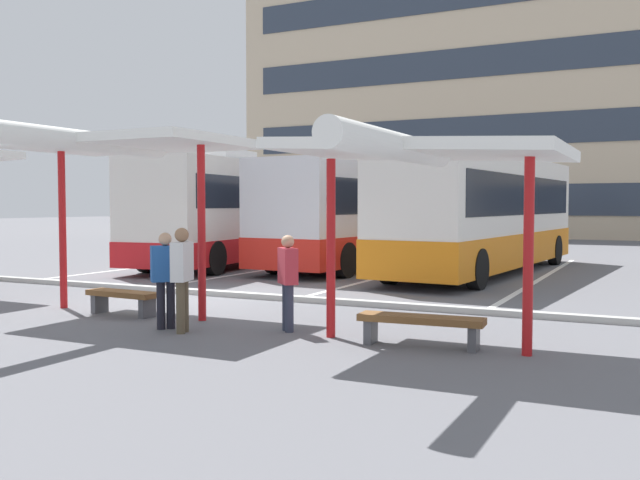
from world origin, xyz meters
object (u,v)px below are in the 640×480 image
(waiting_shelter_2, at_px, (418,154))
(waiting_passenger_1, at_px, (165,274))
(coach_bus_1, at_px, (366,215))
(coach_bus_2, at_px, (484,215))
(waiting_shelter_1, at_px, (117,147))
(waiting_passenger_2, at_px, (182,272))
(coach_bus_0, at_px, (242,212))
(waiting_passenger_0, at_px, (288,277))
(bench_1, at_px, (123,297))
(bench_2, at_px, (421,323))

(waiting_shelter_2, relative_size, waiting_passenger_1, 2.85)
(coach_bus_1, distance_m, coach_bus_2, 4.13)
(waiting_shelter_1, bearing_deg, waiting_passenger_2, -21.95)
(coach_bus_0, relative_size, waiting_shelter_1, 2.36)
(waiting_passenger_0, bearing_deg, waiting_shelter_1, -179.74)
(bench_1, relative_size, waiting_passenger_2, 0.91)
(coach_bus_1, xyz_separation_m, waiting_shelter_1, (-0.04, -11.70, 1.38))
(waiting_shelter_2, xyz_separation_m, waiting_passenger_2, (-3.76, -0.46, -1.78))
(coach_bus_0, relative_size, waiting_passenger_0, 7.31)
(coach_bus_0, bearing_deg, waiting_passenger_2, -61.26)
(waiting_shelter_2, distance_m, waiting_passenger_1, 4.61)
(coach_bus_1, bearing_deg, bench_1, -90.22)
(coach_bus_0, distance_m, waiting_passenger_2, 13.24)
(bench_1, bearing_deg, waiting_passenger_0, -1.39)
(coach_bus_1, relative_size, waiting_shelter_2, 2.38)
(coach_bus_1, distance_m, bench_1, 11.68)
(coach_bus_2, xyz_separation_m, waiting_passenger_1, (-2.48, -11.75, -0.83))
(waiting_shelter_1, relative_size, bench_1, 3.16)
(waiting_passenger_1, bearing_deg, waiting_passenger_2, -18.51)
(waiting_passenger_0, relative_size, waiting_passenger_1, 0.98)
(coach_bus_2, distance_m, bench_2, 11.48)
(coach_bus_1, xyz_separation_m, waiting_passenger_0, (3.51, -11.68, -0.82))
(coach_bus_2, distance_m, waiting_passenger_1, 12.04)
(coach_bus_1, distance_m, waiting_passenger_2, 12.74)
(bench_2, bearing_deg, waiting_passenger_0, 174.50)
(bench_2, bearing_deg, waiting_shelter_1, 177.98)
(coach_bus_0, bearing_deg, waiting_shelter_1, -68.40)
(bench_1, distance_m, bench_2, 5.87)
(coach_bus_2, xyz_separation_m, waiting_shelter_2, (1.74, -11.45, 1.01))
(bench_1, height_order, waiting_passenger_0, waiting_passenger_0)
(bench_2, relative_size, waiting_passenger_2, 1.10)
(coach_bus_1, bearing_deg, waiting_shelter_1, -90.22)
(waiting_shelter_1, height_order, waiting_passenger_1, waiting_shelter_1)
(coach_bus_2, bearing_deg, waiting_shelter_2, -81.38)
(coach_bus_2, distance_m, bench_1, 11.79)
(coach_bus_2, relative_size, waiting_shelter_2, 2.56)
(bench_2, bearing_deg, waiting_passenger_2, -170.32)
(coach_bus_1, height_order, bench_2, coach_bus_1)
(coach_bus_0, relative_size, waiting_passenger_2, 6.78)
(coach_bus_1, relative_size, waiting_passenger_2, 6.42)
(bench_2, distance_m, waiting_passenger_0, 2.39)
(bench_1, bearing_deg, coach_bus_2, 69.36)
(bench_1, relative_size, waiting_passenger_0, 0.98)
(bench_2, height_order, waiting_passenger_2, waiting_passenger_2)
(coach_bus_0, height_order, bench_1, coach_bus_0)
(waiting_passenger_2, bearing_deg, bench_2, 9.68)
(waiting_shelter_2, xyz_separation_m, waiting_passenger_0, (-2.31, 0.40, -1.87))
(waiting_shelter_2, distance_m, bench_2, 2.42)
(waiting_shelter_1, xyz_separation_m, waiting_passenger_0, (3.55, 0.02, -2.21))
(bench_1, xyz_separation_m, waiting_passenger_2, (2.10, -0.95, 0.64))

